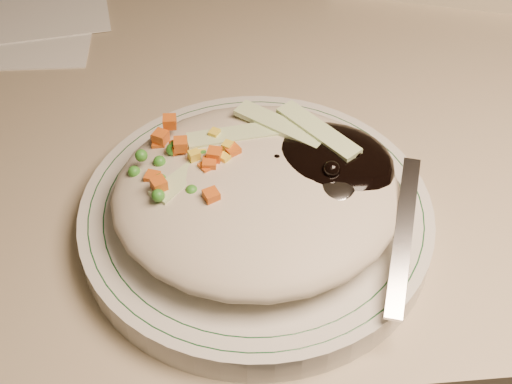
{
  "coord_description": "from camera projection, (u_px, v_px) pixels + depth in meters",
  "views": [
    {
      "loc": [
        -0.11,
        0.83,
        1.12
      ],
      "look_at": [
        -0.08,
        1.16,
        0.78
      ],
      "focal_mm": 50.0,
      "sensor_mm": 36.0,
      "label": 1
    }
  ],
  "objects": [
    {
      "name": "desk",
      "position": [
        308.0,
        192.0,
        0.8
      ],
      "size": [
        1.4,
        0.7,
        0.74
      ],
      "color": "tan",
      "rests_on": "ground"
    },
    {
      "name": "plate",
      "position": [
        256.0,
        218.0,
        0.5
      ],
      "size": [
        0.24,
        0.24,
        0.02
      ],
      "primitive_type": "cylinder",
      "color": "silver",
      "rests_on": "desk"
    },
    {
      "name": "plate_rim",
      "position": [
        256.0,
        208.0,
        0.49
      ],
      "size": [
        0.23,
        0.23,
        0.0
      ],
      "color": "#144723",
      "rests_on": "plate"
    },
    {
      "name": "meal",
      "position": [
        263.0,
        187.0,
        0.47
      ],
      "size": [
        0.21,
        0.19,
        0.05
      ],
      "color": "#BDB199",
      "rests_on": "plate"
    }
  ]
}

